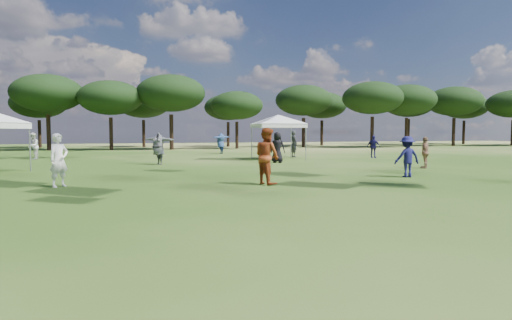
{
  "coord_description": "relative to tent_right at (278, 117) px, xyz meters",
  "views": [
    {
      "loc": [
        -1.07,
        0.05,
        1.79
      ],
      "look_at": [
        0.18,
        4.2,
        1.5
      ],
      "focal_mm": 30.0,
      "sensor_mm": 36.0,
      "label": 1
    }
  ],
  "objects": [
    {
      "name": "festival_crowd",
      "position": [
        -8.45,
        -2.7,
        -1.89
      ],
      "size": [
        28.81,
        22.12,
        1.93
      ],
      "color": "white",
      "rests_on": "ground"
    },
    {
      "name": "tent_right",
      "position": [
        0.0,
        0.0,
        0.0
      ],
      "size": [
        6.02,
        6.02,
        3.21
      ],
      "rotation": [
        0.0,
        0.0,
        -0.04
      ],
      "color": "gray",
      "rests_on": "ground"
    },
    {
      "name": "tree_line",
      "position": [
        -5.91,
        21.2,
        2.64
      ],
      "size": [
        108.78,
        17.63,
        7.77
      ],
      "color": "black",
      "rests_on": "ground"
    }
  ]
}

